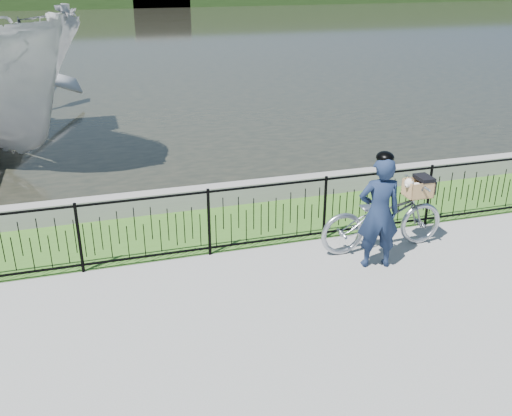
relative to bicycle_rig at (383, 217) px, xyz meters
name	(u,v)px	position (x,y,z in m)	size (l,w,h in m)	color
ground	(302,295)	(-1.78, -1.01, -0.57)	(120.00, 120.00, 0.00)	gray
grass_strip	(252,222)	(-1.78, 1.59, -0.57)	(60.00, 2.00, 0.01)	#35611E
water	(122,36)	(-1.78, 31.99, -0.57)	(120.00, 120.00, 0.00)	black
quay_wall	(238,193)	(-1.78, 2.59, -0.37)	(60.00, 0.30, 0.40)	gray
fence	(269,215)	(-1.78, 0.59, 0.00)	(14.00, 0.06, 1.15)	black
bicycle_rig	(383,217)	(0.00, 0.00, 0.00)	(2.15, 0.75, 1.23)	#A2A6AE
cyclist	(379,212)	(-0.37, -0.50, 0.34)	(0.72, 0.55, 1.86)	#16223D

